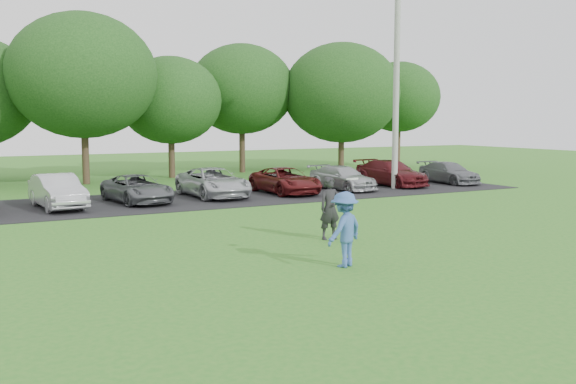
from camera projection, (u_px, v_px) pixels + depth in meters
name	position (u px, v px, depth m)	size (l,w,h in m)	color
ground	(359.00, 263.00, 14.87)	(100.00, 100.00, 0.00)	#2A7220
parking_lot	(178.00, 200.00, 26.24)	(32.00, 6.50, 0.03)	black
utility_pole	(396.00, 83.00, 29.92)	(0.28, 0.28, 9.97)	#9C9D98
frisbee_player	(344.00, 229.00, 14.40)	(1.26, 1.01, 2.00)	#385C9D
camera_bystander	(330.00, 208.00, 17.67)	(0.64, 0.45, 1.74)	black
parked_cars	(163.00, 186.00, 25.90)	(30.46, 4.92, 1.26)	black
tree_row	(145.00, 89.00, 34.94)	(42.39, 9.85, 8.64)	#38281C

